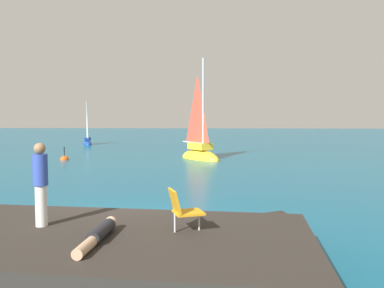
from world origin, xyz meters
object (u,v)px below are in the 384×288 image
at_px(person_sunbather, 99,234).
at_px(beach_chair, 182,208).
at_px(sailboat_far, 87,142).
at_px(sailboat_near, 200,153).
at_px(marker_buoy, 64,160).
at_px(person_standing, 41,182).

height_order(person_sunbather, beach_chair, beach_chair).
bearing_deg(sailboat_far, beach_chair, 178.46).
bearing_deg(sailboat_near, marker_buoy, -121.58).
distance_m(beach_chair, marker_buoy, 20.40).
xyz_separation_m(sailboat_far, beach_chair, (12.08, -32.05, 0.93)).
bearing_deg(beach_chair, person_sunbather, -176.53).
height_order(person_standing, marker_buoy, person_standing).
bearing_deg(marker_buoy, beach_chair, -63.28).
height_order(sailboat_near, sailboat_far, sailboat_near).
distance_m(sailboat_far, person_sunbather, 34.37).
distance_m(person_standing, marker_buoy, 19.14).
height_order(sailboat_far, person_standing, sailboat_far).
distance_m(sailboat_near, sailboat_far, 17.45).
relative_size(person_standing, beach_chair, 2.03).
height_order(sailboat_far, beach_chair, sailboat_far).
xyz_separation_m(sailboat_near, person_sunbather, (-1.02, -19.73, 0.47)).
bearing_deg(sailboat_far, person_sunbather, 175.93).
distance_m(person_sunbather, person_standing, 1.77).
distance_m(sailboat_far, beach_chair, 34.26).
bearing_deg(sailboat_near, beach_chair, -36.43).
distance_m(sailboat_near, beach_chair, 19.13).
height_order(sailboat_near, beach_chair, sailboat_near).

